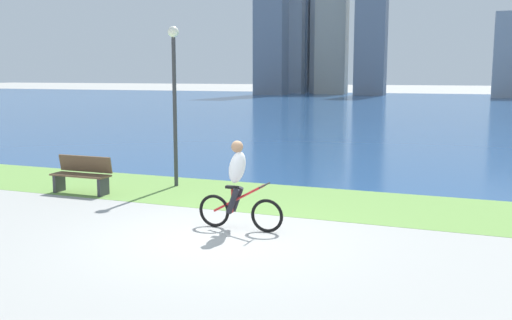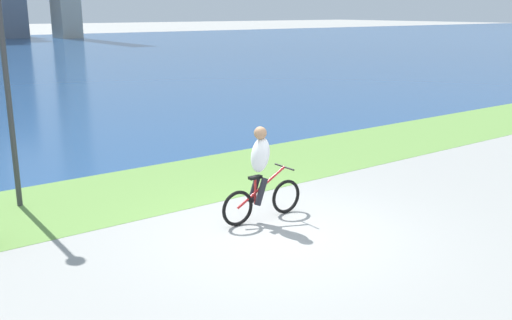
% 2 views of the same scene
% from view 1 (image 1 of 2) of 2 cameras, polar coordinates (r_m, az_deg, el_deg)
% --- Properties ---
extents(ground_plane, '(300.00, 300.00, 0.00)m').
position_cam_1_polar(ground_plane, '(10.28, -4.06, -7.71)').
color(ground_plane, '#9E9E99').
extents(grass_strip_bayside, '(120.00, 3.18, 0.01)m').
position_cam_1_polar(grass_strip_bayside, '(13.46, 2.48, -3.80)').
color(grass_strip_bayside, '#6B9947').
rests_on(grass_strip_bayside, ground).
extents(bay_water_surface, '(300.00, 76.36, 0.00)m').
position_cam_1_polar(bay_water_surface, '(52.45, 16.93, 4.95)').
color(bay_water_surface, navy).
rests_on(bay_water_surface, ground).
extents(cyclist_lead, '(1.68, 0.52, 1.66)m').
position_cam_1_polar(cyclist_lead, '(10.66, -1.78, -2.51)').
color(cyclist_lead, black).
rests_on(cyclist_lead, ground).
extents(bench_near_path, '(1.50, 0.47, 0.90)m').
position_cam_1_polar(bench_near_path, '(14.61, -16.74, -1.40)').
color(bench_near_path, brown).
rests_on(bench_near_path, ground).
extents(lamppost_tall, '(0.28, 0.28, 4.04)m').
position_cam_1_polar(lamppost_tall, '(14.84, -8.05, 7.49)').
color(lamppost_tall, '#38383D').
rests_on(lamppost_tall, ground).
extents(city_skyline_far_shore, '(48.25, 11.93, 26.93)m').
position_cam_1_polar(city_skyline_far_shore, '(82.50, 15.99, 13.39)').
color(city_skyline_far_shore, slate).
rests_on(city_skyline_far_shore, ground).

